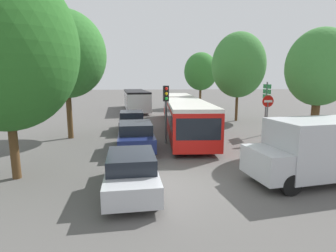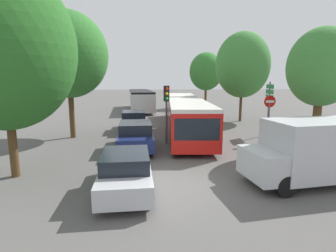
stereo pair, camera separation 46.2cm
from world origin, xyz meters
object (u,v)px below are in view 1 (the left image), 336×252
articulated_bus (182,111)px  traffic_light (166,101)px  tree_right_far (201,72)px  tree_left_near (6,52)px  tree_right_near (318,70)px  queued_car_graphite (132,121)px  tree_left_mid (66,55)px  no_entry_sign (267,111)px  queued_car_navy (136,136)px  queued_car_silver (131,172)px  tree_right_mid (239,67)px  white_van (320,148)px  city_bus_rear (136,99)px  direction_sign_post (266,97)px

articulated_bus → traffic_light: bearing=-17.0°
articulated_bus → tree_right_far: (5.28, 16.25, 3.40)m
tree_left_near → tree_right_near: bearing=9.6°
queued_car_graphite → tree_left_mid: 6.33m
articulated_bus → no_entry_sign: (4.36, -4.74, 0.50)m
queued_car_navy → tree_left_mid: bearing=49.3°
tree_left_mid → tree_right_near: bearing=-19.9°
no_entry_sign → tree_left_near: tree_left_near is taller
queued_car_silver → tree_left_mid: bearing=22.8°
tree_right_mid → tree_right_far: bearing=91.8°
white_van → tree_right_mid: tree_right_mid is taller
tree_right_far → no_entry_sign: bearing=-92.5°
white_van → tree_left_near: size_ratio=0.66×
no_entry_sign → queued_car_silver: bearing=-51.2°
articulated_bus → white_van: bearing=20.7°
tree_left_near → traffic_light: bearing=38.6°
articulated_bus → tree_right_near: (5.61, -7.16, 2.85)m
tree_right_mid → city_bus_rear: bearing=133.2°
tree_left_near → tree_left_mid: bearing=88.1°
queued_car_silver → no_entry_sign: bearing=-53.5°
queued_car_silver → tree_right_near: tree_right_near is taller
queued_car_graphite → tree_right_mid: bearing=-70.8°
city_bus_rear → traffic_light: bearing=-178.4°
city_bus_rear → tree_left_near: bearing=164.8°
no_entry_sign → tree_right_mid: 8.90m
queued_car_navy → traffic_light: (1.78, 1.21, 1.74)m
no_entry_sign → tree_right_near: (1.25, -2.42, 2.34)m
direction_sign_post → tree_right_near: size_ratio=0.58×
city_bus_rear → queued_car_graphite: (-0.24, -13.63, -0.68)m
white_van → tree_right_near: (2.37, 3.83, 2.98)m
articulated_bus → direction_sign_post: 6.07m
queued_car_graphite → white_van: bearing=-148.8°
articulated_bus → tree_left_mid: size_ratio=2.03×
city_bus_rear → no_entry_sign: (7.97, -18.14, 0.45)m
traffic_light → tree_left_mid: (-5.99, 2.14, 2.77)m
articulated_bus → queued_car_silver: size_ratio=4.09×
white_van → tree_left_mid: tree_left_mid is taller
tree_right_mid → queued_car_graphite: bearing=-158.6°
traffic_light → tree_left_mid: tree_left_mid is taller
traffic_light → direction_sign_post: direction_sign_post is taller
queued_car_graphite → tree_right_far: bearing=-31.2°
city_bus_rear → queued_car_silver: 24.57m
traffic_light → direction_sign_post: (6.98, 1.68, 0.07)m
no_entry_sign → tree_left_mid: 12.79m
white_van → tree_right_far: tree_right_far is taller
tree_left_near → tree_right_far: size_ratio=1.05×
city_bus_rear → traffic_light: traffic_light is taller
white_van → no_entry_sign: size_ratio=1.85×
city_bus_rear → direction_sign_post: direction_sign_post is taller
queued_car_silver → tree_right_mid: tree_right_mid is taller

